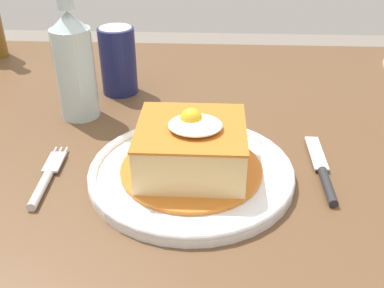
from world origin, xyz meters
TOP-DOWN VIEW (x-y plane):
  - dining_table at (0.00, 0.00)m, footprint 1.21×0.97m
  - main_plate at (-0.04, -0.09)m, footprint 0.28×0.28m
  - sandwich_meal at (-0.04, -0.09)m, footprint 0.19×0.19m
  - fork at (-0.23, -0.11)m, footprint 0.02×0.14m
  - knife at (0.14, -0.08)m, footprint 0.02×0.17m
  - soda_can at (-0.19, 0.19)m, footprint 0.07×0.07m
  - beer_bottle_clear at (-0.24, 0.09)m, footprint 0.06×0.06m

SIDE VIEW (x-z plane):
  - dining_table at x=0.00m, z-range 0.26..0.99m
  - fork at x=-0.23m, z-range 0.72..0.74m
  - knife at x=0.14m, z-range 0.72..0.74m
  - main_plate at x=-0.04m, z-range 0.72..0.74m
  - sandwich_meal at x=-0.04m, z-range 0.72..0.81m
  - soda_can at x=-0.19m, z-range 0.72..0.85m
  - beer_bottle_clear at x=-0.24m, z-range 0.69..0.96m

